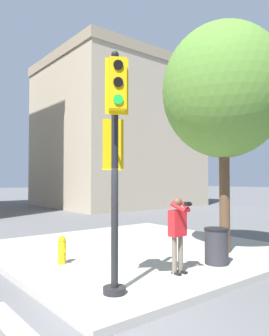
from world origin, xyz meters
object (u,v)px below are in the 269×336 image
object	(u,v)px
person_photographer	(178,227)
fire_hydrant	(62,250)
traffic_signal_pole	(115,147)
street_tree	(224,91)
trash_bin	(216,246)

from	to	relation	value
person_photographer	fire_hydrant	world-z (taller)	person_photographer
traffic_signal_pole	fire_hydrant	world-z (taller)	traffic_signal_pole
person_photographer	fire_hydrant	distance (m)	3.03
street_tree	trash_bin	world-z (taller)	street_tree
traffic_signal_pole	street_tree	size ratio (longest dim) A/B	0.68
street_tree	fire_hydrant	world-z (taller)	street_tree
fire_hydrant	street_tree	bearing A→B (deg)	-22.65
fire_hydrant	trash_bin	xyz separation A→B (m)	(3.02, -2.47, 0.10)
traffic_signal_pole	fire_hydrant	distance (m)	3.53
traffic_signal_pole	trash_bin	xyz separation A→B (m)	(3.23, 0.12, -2.29)
person_photographer	trash_bin	xyz separation A→B (m)	(1.36, -0.03, -0.59)
person_photographer	street_tree	bearing A→B (deg)	13.58
trash_bin	fire_hydrant	bearing A→B (deg)	140.71
traffic_signal_pole	person_photographer	xyz separation A→B (m)	(1.87, 0.15, -1.70)
fire_hydrant	trash_bin	world-z (taller)	trash_bin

